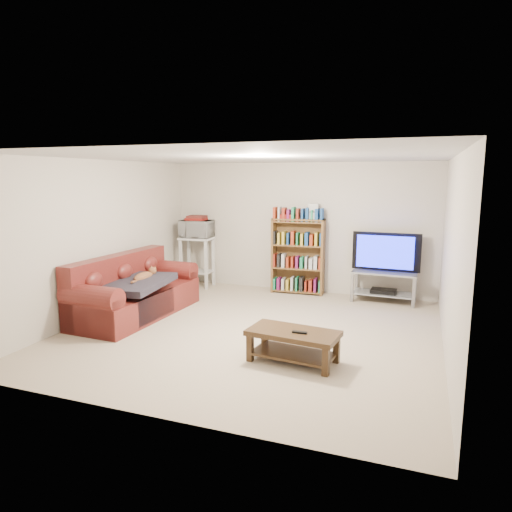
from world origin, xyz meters
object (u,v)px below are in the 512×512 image
at_px(tv_stand, 384,281).
at_px(coffee_table, 293,340).
at_px(bookshelf, 298,255).
at_px(sofa, 132,294).

bearing_deg(tv_stand, coffee_table, -102.13).
xyz_separation_m(coffee_table, bookshelf, (-0.79, 3.15, 0.45)).
relative_size(coffee_table, tv_stand, 1.01).
height_order(coffee_table, tv_stand, tv_stand).
xyz_separation_m(sofa, tv_stand, (3.63, 2.13, 0.03)).
distance_m(tv_stand, bookshelf, 1.60).
relative_size(sofa, tv_stand, 2.06).
height_order(coffee_table, bookshelf, bookshelf).
bearing_deg(sofa, coffee_table, -15.46).
xyz_separation_m(tv_stand, bookshelf, (-1.56, 0.10, 0.35)).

